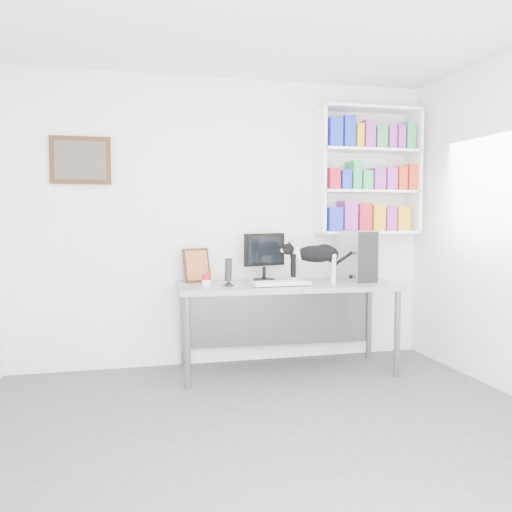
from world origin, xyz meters
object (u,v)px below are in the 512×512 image
desk (287,328)px  leaning_print (196,265)px  keyboard (280,283)px  cat (315,264)px  monitor (264,256)px  speaker (228,272)px  pc_tower (356,256)px  bookshelf (368,171)px  soup_can (206,280)px

desk → leaning_print: leaning_print is taller
keyboard → cat: cat is taller
keyboard → leaning_print: bearing=144.3°
monitor → speaker: 0.52m
pc_tower → cat: size_ratio=0.81×
bookshelf → soup_can: bookshelf is taller
pc_tower → leaning_print: size_ratio=1.47×
cat → pc_tower: bearing=22.2°
cat → speaker: bearing=-172.2°
speaker → cat: size_ratio=0.43×
monitor → keyboard: 0.44m
soup_can → monitor: bearing=27.2°
bookshelf → desk: bearing=-161.2°
desk → monitor: (-0.15, 0.26, 0.63)m
monitor → soup_can: 0.69m
pc_tower → cat: 0.46m
desk → speaker: 0.76m
pc_tower → speaker: 1.23m
cat → monitor: bearing=148.0°
cat → soup_can: bearing=-172.6°
bookshelf → desk: (-0.92, -0.31, -1.45)m
desk → pc_tower: size_ratio=4.11×
speaker → desk: bearing=28.5°
bookshelf → leaning_print: bookshelf is taller
monitor → bookshelf: bearing=-14.0°
speaker → cat: cat is taller
leaning_print → cat: size_ratio=0.55×
speaker → keyboard: bearing=13.4°
bookshelf → keyboard: size_ratio=2.44×
desk → soup_can: (-0.74, -0.04, 0.46)m
cat → leaning_print: bearing=168.9°
pc_tower → leaning_print: (-1.45, 0.27, -0.07)m
speaker → soup_can: (-0.19, 0.01, -0.07)m
pc_tower → leaning_print: bearing=167.0°
speaker → leaning_print: bearing=145.9°
pc_tower → speaker: pc_tower is taller
pc_tower → speaker: bearing=-178.5°
keyboard → pc_tower: 0.83m
desk → speaker: size_ratio=7.70×
keyboard → pc_tower: (0.78, 0.16, 0.22)m
bookshelf → cat: size_ratio=2.13×
monitor → pc_tower: 0.85m
monitor → cat: size_ratio=0.78×
cat → bookshelf: bearing=38.1°
keyboard → speaker: speaker is taller
soup_can → keyboard: bearing=-7.7°
keyboard → leaning_print: size_ratio=1.59×
pc_tower → desk: bearing=-179.6°
pc_tower → cat: (-0.44, -0.10, -0.06)m
keyboard → desk: bearing=47.8°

